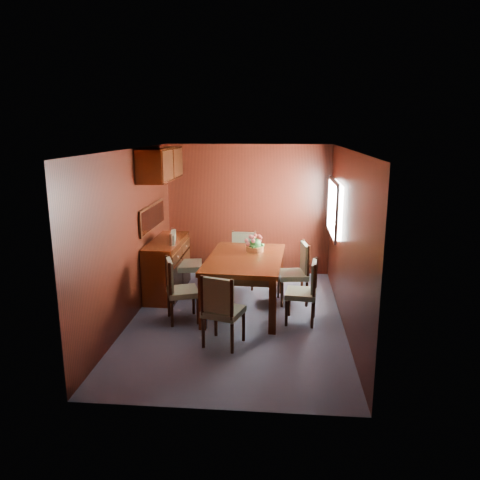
# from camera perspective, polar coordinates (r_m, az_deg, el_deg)

# --- Properties ---
(ground) EXTENTS (4.50, 4.50, 0.00)m
(ground) POSITION_cam_1_polar(r_m,az_deg,el_deg) (6.84, -0.37, -9.55)
(ground) COLOR #3B3F51
(ground) RESTS_ON ground
(room_shell) EXTENTS (3.06, 4.52, 2.41)m
(room_shell) POSITION_cam_1_polar(r_m,az_deg,el_deg) (6.72, -1.01, 4.52)
(room_shell) COLOR black
(room_shell) RESTS_ON ground
(sideboard) EXTENTS (0.48, 1.40, 0.90)m
(sideboard) POSITION_cam_1_polar(r_m,az_deg,el_deg) (7.82, -8.83, -3.22)
(sideboard) COLOR #351306
(sideboard) RESTS_ON ground
(dining_table) EXTENTS (1.18, 1.80, 0.82)m
(dining_table) POSITION_cam_1_polar(r_m,az_deg,el_deg) (6.95, 0.64, -3.01)
(dining_table) COLOR #351306
(dining_table) RESTS_ON ground
(chair_left_near) EXTENTS (0.54, 0.55, 0.92)m
(chair_left_near) POSITION_cam_1_polar(r_m,az_deg,el_deg) (6.65, -7.63, -5.64)
(chair_left_near) COLOR black
(chair_left_near) RESTS_ON ground
(chair_left_far) EXTENTS (0.57, 0.59, 1.09)m
(chair_left_far) POSITION_cam_1_polar(r_m,az_deg,el_deg) (7.62, -7.18, -2.42)
(chair_left_far) COLOR black
(chair_left_far) RESTS_ON ground
(chair_right_near) EXTENTS (0.46, 0.48, 0.91)m
(chair_right_near) POSITION_cam_1_polar(r_m,az_deg,el_deg) (6.61, 8.07, -5.85)
(chair_right_near) COLOR black
(chair_right_near) RESTS_ON ground
(chair_right_far) EXTENTS (0.50, 0.52, 0.97)m
(chair_right_far) POSITION_cam_1_polar(r_m,az_deg,el_deg) (7.34, 7.03, -3.56)
(chair_right_far) COLOR black
(chair_right_far) RESTS_ON ground
(chair_head) EXTENTS (0.56, 0.54, 0.95)m
(chair_head) POSITION_cam_1_polar(r_m,az_deg,el_deg) (5.83, -2.32, -8.17)
(chair_head) COLOR black
(chair_head) RESTS_ON ground
(chair_foot) EXTENTS (0.47, 0.45, 0.94)m
(chair_foot) POSITION_cam_1_polar(r_m,az_deg,el_deg) (8.08, 0.36, -1.97)
(chair_foot) COLOR black
(chair_foot) RESTS_ON ground
(flower_centerpiece) EXTENTS (0.29, 0.29, 0.29)m
(flower_centerpiece) POSITION_cam_1_polar(r_m,az_deg,el_deg) (7.21, 1.82, -0.34)
(flower_centerpiece) COLOR #BC7539
(flower_centerpiece) RESTS_ON dining_table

